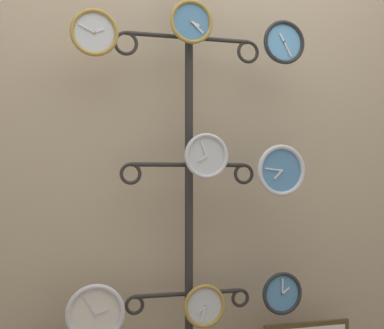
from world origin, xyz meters
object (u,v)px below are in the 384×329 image
clock_top_center (191,22)px  clock_bottom_right (282,293)px  clock_bottom_left (95,313)px  clock_top_left (94,33)px  clock_middle_right (281,170)px  clock_bottom_center (204,306)px  display_stand (189,250)px  clock_top_right (284,43)px  clock_middle_center (206,156)px

clock_top_center → clock_bottom_right: clock_top_center is taller
clock_top_center → clock_bottom_left: size_ratio=0.80×
clock_bottom_left → clock_bottom_right: clock_bottom_right is taller
clock_top_left → clock_bottom_left: (0.01, -0.01, -1.18)m
clock_middle_right → clock_bottom_center: size_ratio=1.24×
clock_middle_right → clock_bottom_right: (0.01, 0.03, -0.57)m
clock_top_left → clock_bottom_right: clock_top_left is taller
display_stand → clock_bottom_right: (0.42, -0.09, -0.20)m
display_stand → clock_bottom_center: bearing=-62.6°
clock_bottom_center → clock_top_right: bearing=-0.7°
clock_top_left → clock_top_right: 0.87m
clock_top_center → clock_middle_center: size_ratio=0.98×
clock_top_center → clock_bottom_left: bearing=179.4°
clock_middle_center → clock_middle_right: 0.36m
clock_top_center → clock_middle_center: 0.60m
clock_top_center → clock_bottom_left: (-0.41, 0.00, -1.25)m
clock_middle_center → clock_bottom_left: (-0.48, 0.02, -0.66)m
display_stand → clock_middle_center: 0.44m
display_stand → clock_middle_right: bearing=-15.6°
display_stand → clock_middle_center: (0.05, -0.10, 0.42)m
display_stand → clock_top_left: display_stand is taller
clock_bottom_center → clock_middle_center: bearing=-76.1°
clock_middle_center → display_stand: bearing=115.4°
clock_middle_right → clock_bottom_right: bearing=61.8°
display_stand → clock_middle_right: display_stand is taller
clock_top_left → display_stand: bearing=9.4°
display_stand → clock_top_right: 1.05m
display_stand → clock_top_right: size_ratio=9.86×
clock_top_left → clock_top_right: (0.87, -0.02, 0.02)m
clock_top_right → clock_bottom_center: (-0.39, 0.00, -1.19)m
clock_bottom_left → clock_bottom_center: size_ratio=1.30×
clock_top_left → clock_middle_center: size_ratio=1.02×
clock_middle_right → clock_bottom_left: 1.03m
display_stand → clock_bottom_right: 0.47m
clock_middle_right → clock_bottom_left: bearing=178.1°
clock_top_center → clock_bottom_center: size_ratio=1.04×
clock_top_right → clock_bottom_left: (-0.86, 0.01, -1.19)m
display_stand → clock_middle_center: display_stand is taller
clock_top_left → clock_bottom_center: bearing=-1.7°
display_stand → clock_bottom_left: size_ratio=8.20×
clock_middle_center → clock_top_center: bearing=168.9°
clock_bottom_center → clock_top_left: bearing=178.3°
display_stand → clock_bottom_right: bearing=-11.6°
clock_top_right → clock_bottom_right: 1.16m
clock_top_left → clock_middle_right: bearing=-2.8°
clock_top_right → clock_middle_right: clock_top_right is taller
clock_bottom_left → clock_middle_right: bearing=-1.9°
clock_top_left → clock_top_center: (0.42, -0.02, 0.08)m
clock_bottom_center → clock_bottom_right: size_ratio=0.97×
clock_top_center → clock_middle_right: (0.42, -0.02, -0.66)m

